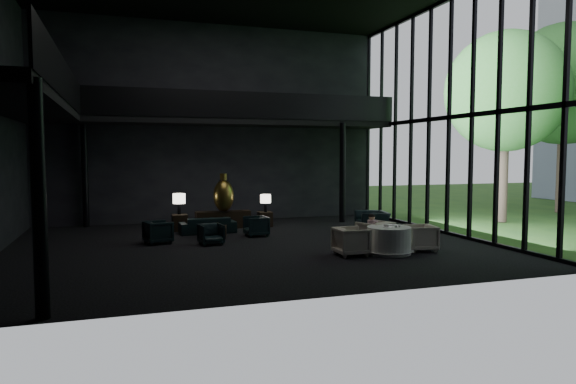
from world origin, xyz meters
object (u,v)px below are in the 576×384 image
object	(u,v)px
dining_chair_east	(420,236)
child	(372,223)
table_lamp_right	(266,199)
coffee_table	(214,232)
bronze_urn	(224,195)
lounge_armchair_west	(158,231)
side_table_right	(265,219)
console	(223,220)
sofa	(208,223)
lounge_armchair_east	(256,226)
dining_table	(389,242)
window_armchair	(372,217)
lounge_armchair_south	(211,234)
side_table_left	(180,223)
dining_chair_north	(375,231)
table_lamp_left	(179,199)
dining_chair_west	(351,238)

from	to	relation	value
dining_chair_east	child	bearing A→B (deg)	-118.28
table_lamp_right	coffee_table	bearing A→B (deg)	-141.47
bronze_urn	lounge_armchair_west	xyz separation A→B (m)	(-2.51, -2.42, -0.85)
side_table_right	lounge_armchair_west	size ratio (longest dim) A/B	0.72
console	sofa	xyz separation A→B (m)	(-0.73, -0.96, 0.03)
lounge_armchair_east	side_table_right	bearing A→B (deg)	153.67
lounge_armchair_west	dining_table	bearing A→B (deg)	-137.10
window_armchair	dining_table	xyz separation A→B (m)	(-1.32, -3.54, -0.21)
dining_chair_east	dining_table	bearing A→B (deg)	-74.07
console	sofa	world-z (taller)	sofa
window_armchair	lounge_armchair_south	bearing A→B (deg)	-72.72
side_table_left	dining_chair_east	bearing A→B (deg)	-44.42
dining_chair_east	lounge_armchair_east	bearing A→B (deg)	-125.71
lounge_armchair_west	table_lamp_right	bearing A→B (deg)	-75.00
sofa	child	bearing A→B (deg)	131.94
console	dining_chair_north	xyz separation A→B (m)	(3.52, -5.26, 0.16)
console	lounge_armchair_south	xyz separation A→B (m)	(-1.00, -3.27, -0.01)
table_lamp_right	bronze_urn	bearing A→B (deg)	-179.54
sofa	dining_table	world-z (taller)	dining_table
dining_table	lounge_armchair_west	bearing A→B (deg)	148.55
lounge_armchair_south	coffee_table	xyz separation A→B (m)	(0.32, 1.32, -0.14)
sofa	lounge_armchair_west	world-z (taller)	lounge_armchair_west
lounge_armchair_west	dining_table	world-z (taller)	lounge_armchair_west
sofa	table_lamp_right	bearing A→B (deg)	-162.64
side_table_left	side_table_right	xyz separation A→B (m)	(3.20, 0.10, -0.01)
table_lamp_left	side_table_right	world-z (taller)	table_lamp_left
side_table_left	coffee_table	size ratio (longest dim) A/B	0.73
console	sofa	size ratio (longest dim) A/B	1.13
lounge_armchair_west	lounge_armchair_south	bearing A→B (deg)	-130.48
table_lamp_right	child	size ratio (longest dim) A/B	1.21
side_table_left	lounge_armchair_west	size ratio (longest dim) A/B	0.76
side_table_right	child	bearing A→B (deg)	-70.71
lounge_armchair_south	child	distance (m)	4.86
side_table_right	lounge_armchair_east	distance (m)	2.30
dining_table	dining_chair_north	world-z (taller)	dining_chair_north
sofa	dining_chair_west	distance (m)	6.01
bronze_urn	sofa	xyz separation A→B (m)	(-0.73, -0.82, -0.89)
side_table_left	dining_chair_north	distance (m)	7.26
window_armchair	sofa	bearing A→B (deg)	-95.90
side_table_right	lounge_armchair_south	distance (m)	4.16
window_armchair	side_table_left	bearing A→B (deg)	-100.44
side_table_right	sofa	distance (m)	2.51
dining_chair_north	lounge_armchair_south	bearing A→B (deg)	-43.16
lounge_armchair_east	dining_table	xyz separation A→B (m)	(2.74, -4.08, -0.03)
lounge_armchair_south	dining_table	size ratio (longest dim) A/B	0.46
side_table_right	side_table_left	bearing A→B (deg)	-178.21
table_lamp_left	coffee_table	bearing A→B (deg)	-64.42
lounge_armchair_south	window_armchair	distance (m)	5.80
dining_chair_east	lounge_armchair_south	bearing A→B (deg)	-106.76
lounge_armchair_west	side_table_left	bearing A→B (deg)	-36.13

